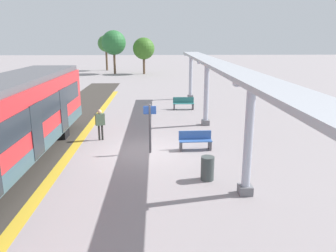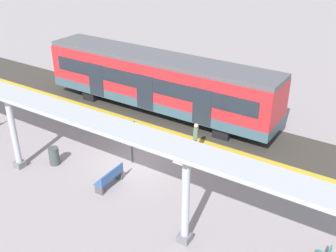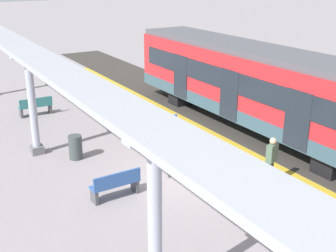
% 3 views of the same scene
% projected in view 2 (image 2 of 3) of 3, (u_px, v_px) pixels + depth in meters
% --- Properties ---
extents(ground_plane, '(176.00, 176.00, 0.00)m').
position_uv_depth(ground_plane, '(136.00, 163.00, 19.31)').
color(ground_plane, gray).
extents(tactile_edge_strip, '(0.44, 35.15, 0.01)m').
position_uv_depth(tactile_edge_strip, '(175.00, 133.00, 21.91)').
color(tactile_edge_strip, gold).
rests_on(tactile_edge_strip, ground).
extents(trackbed, '(3.20, 47.15, 0.01)m').
position_uv_depth(trackbed, '(192.00, 121.00, 23.27)').
color(trackbed, '#38332D').
rests_on(trackbed, ground).
extents(train_near_carriage, '(2.65, 14.59, 3.48)m').
position_uv_depth(train_near_carriage, '(158.00, 83.00, 23.57)').
color(train_near_carriage, red).
rests_on(train_near_carriage, ground).
extents(canopy_pillar_second, '(1.10, 0.44, 3.69)m').
position_uv_depth(canopy_pillar_second, '(13.00, 132.00, 18.12)').
color(canopy_pillar_second, slate).
rests_on(canopy_pillar_second, ground).
extents(canopy_pillar_third, '(1.10, 0.44, 3.69)m').
position_uv_depth(canopy_pillar_third, '(186.00, 199.00, 13.77)').
color(canopy_pillar_third, slate).
rests_on(canopy_pillar_third, ground).
extents(canopy_beam, '(1.20, 27.78, 0.16)m').
position_uv_depth(canopy_beam, '(80.00, 116.00, 15.16)').
color(canopy_beam, '#A8AAB2').
rests_on(canopy_beam, canopy_pillar_nearest).
extents(bench_near_end, '(1.51, 0.49, 0.86)m').
position_uv_depth(bench_near_end, '(110.00, 178.00, 17.40)').
color(bench_near_end, '#335BA1').
rests_on(bench_near_end, ground).
extents(trash_bin, '(0.48, 0.48, 0.88)m').
position_uv_depth(trash_bin, '(54.00, 156.00, 19.01)').
color(trash_bin, '#3D4544').
rests_on(trash_bin, ground).
extents(platform_info_sign, '(0.56, 0.10, 2.20)m').
position_uv_depth(platform_info_sign, '(131.00, 138.00, 18.71)').
color(platform_info_sign, '#4C4C51').
rests_on(platform_info_sign, ground).
extents(passenger_waiting_near_edge, '(0.49, 0.35, 1.56)m').
position_uv_depth(passenger_waiting_near_edge, '(196.00, 134.00, 19.77)').
color(passenger_waiting_near_edge, '#282724').
rests_on(passenger_waiting_near_edge, ground).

